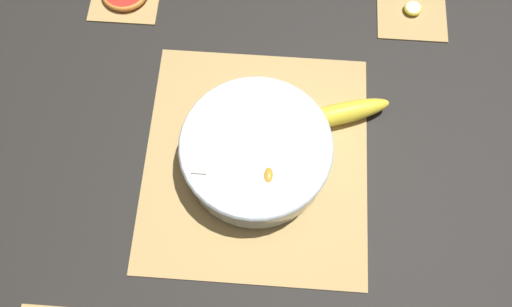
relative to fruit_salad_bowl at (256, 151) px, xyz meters
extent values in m
plane|color=black|center=(0.00, 0.00, -0.05)|extent=(6.00, 6.00, 0.00)
cube|color=tan|center=(0.00, 0.00, -0.04)|extent=(0.42, 0.39, 0.01)
cube|color=#3D2D19|center=(-0.14, 0.00, -0.04)|extent=(0.01, 0.38, 0.00)
cube|color=#3D2D19|center=(-0.07, 0.00, -0.04)|extent=(0.01, 0.38, 0.00)
cube|color=#3D2D19|center=(0.00, 0.00, -0.04)|extent=(0.01, 0.38, 0.00)
cube|color=#3D2D19|center=(0.07, 0.00, -0.04)|extent=(0.01, 0.38, 0.00)
cube|color=#3D2D19|center=(0.14, 0.00, -0.04)|extent=(0.01, 0.38, 0.00)
cube|color=#3D2D19|center=(-0.29, -0.29, -0.04)|extent=(0.00, 0.13, 0.00)
cube|color=tan|center=(-0.34, 0.28, -0.04)|extent=(0.14, 0.14, 0.01)
cube|color=#3D2D19|center=(-0.35, 0.28, -0.04)|extent=(0.00, 0.13, 0.00)
cube|color=#3D2D19|center=(-0.32, 0.28, -0.04)|extent=(0.00, 0.13, 0.00)
cube|color=#3D2D19|center=(-0.29, 0.28, -0.04)|extent=(0.00, 0.13, 0.00)
cylinder|color=silver|center=(0.00, 0.00, 0.00)|extent=(0.25, 0.25, 0.07)
torus|color=silver|center=(0.00, 0.00, 0.03)|extent=(0.25, 0.25, 0.01)
cylinder|color=beige|center=(-0.10, -0.01, 0.02)|extent=(0.03, 0.03, 0.01)
cylinder|color=beige|center=(-0.02, 0.01, 0.00)|extent=(0.03, 0.03, 0.01)
cylinder|color=beige|center=(0.00, 0.09, 0.01)|extent=(0.03, 0.03, 0.01)
cylinder|color=beige|center=(0.03, -0.04, 0.00)|extent=(0.03, 0.03, 0.01)
cylinder|color=beige|center=(-0.04, -0.05, 0.03)|extent=(0.03, 0.03, 0.01)
cylinder|color=beige|center=(-0.02, -0.05, -0.02)|extent=(0.03, 0.03, 0.01)
cylinder|color=beige|center=(0.02, 0.04, 0.02)|extent=(0.03, 0.03, 0.01)
cylinder|color=beige|center=(-0.04, -0.09, 0.00)|extent=(0.03, 0.03, 0.01)
cylinder|color=beige|center=(-0.07, 0.02, 0.02)|extent=(0.03, 0.03, 0.01)
cylinder|color=beige|center=(0.00, 0.02, 0.02)|extent=(0.03, 0.03, 0.01)
cylinder|color=beige|center=(0.09, -0.02, 0.00)|extent=(0.03, 0.03, 0.01)
cube|color=beige|center=(-0.01, -0.09, 0.00)|extent=(0.03, 0.03, 0.03)
cube|color=beige|center=(0.05, -0.09, 0.02)|extent=(0.02, 0.02, 0.02)
cube|color=beige|center=(0.03, 0.08, 0.00)|extent=(0.03, 0.03, 0.03)
cube|color=beige|center=(0.07, -0.07, -0.02)|extent=(0.03, 0.03, 0.03)
cube|color=beige|center=(0.03, 0.04, -0.02)|extent=(0.03, 0.03, 0.03)
cube|color=beige|center=(-0.06, -0.01, 0.01)|extent=(0.02, 0.02, 0.02)
cube|color=beige|center=(0.02, -0.09, -0.02)|extent=(0.03, 0.03, 0.03)
cube|color=beige|center=(0.07, -0.03, -0.02)|extent=(0.02, 0.02, 0.02)
cube|color=beige|center=(0.06, 0.07, 0.00)|extent=(0.03, 0.03, 0.03)
cube|color=beige|center=(-0.03, -0.07, -0.03)|extent=(0.02, 0.02, 0.02)
cube|color=beige|center=(-0.05, -0.02, -0.02)|extent=(0.03, 0.03, 0.03)
cube|color=beige|center=(0.08, 0.02, -0.01)|extent=(0.02, 0.02, 0.02)
cube|color=beige|center=(0.03, 0.09, -0.03)|extent=(0.03, 0.03, 0.03)
ellipsoid|color=orange|center=(-0.08, 0.06, -0.01)|extent=(0.03, 0.02, 0.01)
ellipsoid|color=orange|center=(-0.03, 0.05, -0.03)|extent=(0.03, 0.02, 0.02)
ellipsoid|color=red|center=(-0.02, -0.01, -0.03)|extent=(0.03, 0.01, 0.01)
ellipsoid|color=orange|center=(0.05, 0.02, 0.03)|extent=(0.03, 0.02, 0.01)
ellipsoid|color=orange|center=(-0.08, -0.03, -0.01)|extent=(0.04, 0.02, 0.02)
ellipsoid|color=orange|center=(-0.06, 0.01, -0.01)|extent=(0.03, 0.02, 0.01)
ellipsoid|color=orange|center=(-0.04, 0.09, 0.03)|extent=(0.03, 0.01, 0.01)
ellipsoid|color=orange|center=(0.07, 0.01, 0.01)|extent=(0.03, 0.01, 0.01)
ellipsoid|color=orange|center=(-0.06, 0.08, -0.02)|extent=(0.03, 0.02, 0.01)
ellipsoid|color=yellow|center=(-0.09, 0.14, -0.02)|extent=(0.09, 0.18, 0.04)
sphere|color=#473819|center=(-0.06, 0.06, -0.02)|extent=(0.02, 0.02, 0.02)
cylinder|color=beige|center=(-0.34, 0.28, -0.04)|extent=(0.03, 0.03, 0.01)
torus|color=yellow|center=(-0.34, 0.28, -0.04)|extent=(0.03, 0.03, 0.01)
camera|label=1|loc=(0.30, 0.02, 0.78)|focal=35.00mm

